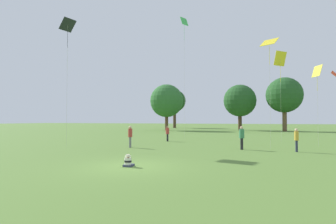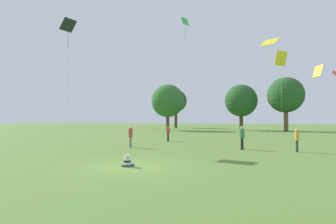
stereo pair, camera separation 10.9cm
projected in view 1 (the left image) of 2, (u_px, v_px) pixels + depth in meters
The scene contains 15 objects.
ground_plane at pixel (131, 166), 12.48m from camera, with size 300.00×300.00×0.00m, color #567A33.
seated_toddler at pixel (128, 162), 12.39m from camera, with size 0.44×0.53×0.58m.
person_standing_0 at pixel (130, 135), 20.95m from camera, with size 0.45×0.45×1.74m.
person_standing_1 at pixel (242, 136), 19.54m from camera, with size 0.54×0.54×1.74m.
person_standing_2 at pixel (168, 132), 27.13m from camera, with size 0.49×0.49×1.56m.
person_standing_3 at pixel (296, 138), 18.11m from camera, with size 0.31×0.31×1.62m.
kite_3 at pixel (269, 44), 20.50m from camera, with size 1.48×1.38×8.67m.
kite_4 at pixel (184, 26), 32.02m from camera, with size 0.86×1.13×14.80m.
kite_5 at pixel (280, 60), 26.93m from camera, with size 1.35×1.33×9.26m.
kite_6 at pixel (68, 28), 21.88m from camera, with size 1.08×1.33×10.61m.
kite_7 at pixel (317, 73), 22.12m from camera, with size 0.73×1.04×6.83m.
distant_tree_0 at pixel (284, 95), 51.66m from camera, with size 6.98×6.98×10.66m.
distant_tree_1 at pixel (175, 101), 74.04m from camera, with size 6.27×6.27×10.80m.
distant_tree_2 at pixel (240, 101), 56.43m from camera, with size 6.90×6.90×9.87m.
distant_tree_3 at pixel (167, 101), 55.74m from camera, with size 7.01×7.01×9.83m.
Camera 1 is at (5.82, -11.26, 2.20)m, focal length 28.00 mm.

